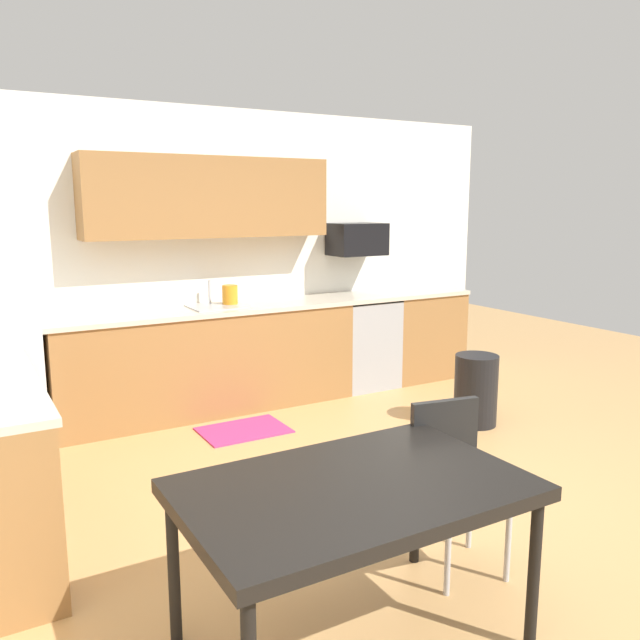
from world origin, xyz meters
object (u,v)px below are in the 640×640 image
object	(u,v)px
dining_table	(353,497)
trash_bin	(476,390)
chair_near_table	(454,471)
kettle	(230,296)
oven_range	(361,342)
microwave	(357,239)

from	to	relation	value
dining_table	trash_bin	distance (m)	3.05
chair_near_table	kettle	world-z (taller)	kettle
oven_range	dining_table	distance (m)	4.00
microwave	dining_table	size ratio (longest dim) A/B	0.39
kettle	oven_range	bearing A→B (deg)	-2.05
microwave	trash_bin	xyz separation A→B (m)	(0.17, -1.58, -1.19)
chair_near_table	dining_table	bearing A→B (deg)	-160.56
dining_table	trash_bin	size ratio (longest dim) A/B	2.33
oven_range	chair_near_table	distance (m)	3.35
dining_table	kettle	bearing A→B (deg)	75.87
microwave	kettle	world-z (taller)	microwave
microwave	chair_near_table	xyz separation A→B (m)	(-1.45, -3.12, -0.99)
trash_bin	kettle	xyz separation A→B (m)	(-1.57, 1.53, 0.72)
dining_table	trash_bin	bearing A→B (deg)	37.02
microwave	oven_range	bearing A→B (deg)	-90.00
oven_range	trash_bin	world-z (taller)	oven_range
microwave	trash_bin	distance (m)	1.98
oven_range	chair_near_table	bearing A→B (deg)	-115.58
microwave	dining_table	world-z (taller)	microwave
kettle	trash_bin	bearing A→B (deg)	-44.18
microwave	dining_table	xyz separation A→B (m)	(-2.24, -3.40, -0.81)
dining_table	chair_near_table	xyz separation A→B (m)	(0.80, 0.28, -0.17)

